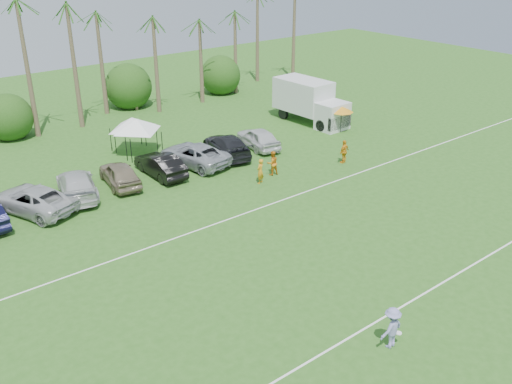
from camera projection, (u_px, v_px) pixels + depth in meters
ground at (433, 332)px, 24.37m from camera, size 120.00×120.00×0.00m
field_lines at (305, 257)px, 30.05m from camera, size 80.00×12.10×0.01m
palm_tree_4 at (18, 42)px, 45.97m from camera, size 2.40×2.40×8.90m
palm_tree_5 at (64, 27)px, 47.88m from camera, size 2.40×2.40×9.90m
palm_tree_6 at (107, 12)px, 49.80m from camera, size 2.40×2.40×10.90m
palm_tree_8 at (195, 23)px, 55.63m from camera, size 2.40×2.40×8.90m
palm_tree_9 at (236, 10)px, 58.10m from camera, size 2.40×2.40×9.90m
bush_tree_1 at (1, 112)px, 47.91m from camera, size 4.00×4.00×4.00m
bush_tree_2 at (130, 90)px, 54.73m from camera, size 4.00×4.00×4.00m
bush_tree_3 at (216, 75)px, 60.41m from camera, size 4.00×4.00×4.00m
sideline_player_a at (260, 171)px, 38.51m from camera, size 0.75×0.62×1.74m
sideline_player_b at (272, 163)px, 39.85m from camera, size 0.97×0.83×1.76m
sideline_player_c at (344, 152)px, 41.91m from camera, size 1.10×0.61×1.77m
box_truck at (310, 101)px, 50.51m from camera, size 3.02×7.27×3.69m
canopy_tent_left at (136, 119)px, 42.78m from camera, size 4.04×4.04×3.27m
canopy_tent_right at (132, 117)px, 43.15m from camera, size 4.04×4.04×3.27m
market_umbrella at (342, 109)px, 47.94m from camera, size 2.01×2.01×2.23m
frisbee_player at (392, 328)px, 23.19m from camera, size 1.24×0.75×1.87m
parked_car_2 at (33, 200)px, 34.59m from camera, size 4.63×6.37×1.61m
parked_car_3 at (77, 185)px, 36.62m from camera, size 3.66×5.95×1.61m
parked_car_4 at (120, 174)px, 38.24m from camera, size 2.63×4.97×1.61m
parked_car_5 at (160, 165)px, 39.75m from camera, size 1.74×4.90×1.61m
parked_car_6 at (194, 154)px, 41.60m from camera, size 3.71×6.19×1.61m
parked_car_7 at (227, 145)px, 43.33m from camera, size 3.44×5.91×1.61m
parked_car_8 at (258, 138)px, 44.93m from camera, size 2.69×4.98×1.61m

